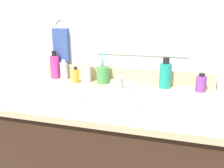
% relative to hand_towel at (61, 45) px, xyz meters
% --- Properties ---
extents(vanity_cabinet, '(1.05, 0.58, 0.70)m').
position_rel_hand_towel_xyz_m(vanity_cabinet, '(0.45, -0.33, -0.60)').
color(vanity_cabinet, '#382316').
rests_on(vanity_cabinet, ground_plane).
extents(countertop, '(1.10, 0.63, 0.03)m').
position_rel_hand_towel_xyz_m(countertop, '(0.45, -0.33, -0.23)').
color(countertop, '#D1B284').
rests_on(countertop, vanity_cabinet).
extents(backsplash, '(1.10, 0.02, 0.09)m').
position_rel_hand_towel_xyz_m(backsplash, '(0.45, -0.02, -0.17)').
color(backsplash, '#D1B284').
rests_on(backsplash, countertop).
extents(back_wall, '(2.20, 0.04, 1.30)m').
position_rel_hand_towel_xyz_m(back_wall, '(0.45, 0.04, -0.30)').
color(back_wall, white).
rests_on(back_wall, ground_plane).
extents(mirror_panel, '(0.60, 0.01, 0.56)m').
position_rel_hand_towel_xyz_m(mirror_panel, '(0.55, 0.02, 0.23)').
color(mirror_panel, '#B2BCC6').
extents(towel_ring, '(0.10, 0.01, 0.10)m').
position_rel_hand_towel_xyz_m(towel_ring, '(0.00, 0.02, 0.12)').
color(towel_ring, silver).
extents(hand_towel, '(0.11, 0.04, 0.22)m').
position_rel_hand_towel_xyz_m(hand_towel, '(0.00, 0.00, 0.00)').
color(hand_towel, '#334C8C').
extents(sink_basin, '(0.34, 0.34, 0.11)m').
position_rel_hand_towel_xyz_m(sink_basin, '(0.47, -0.38, -0.25)').
color(sink_basin, white).
rests_on(sink_basin, countertop).
extents(faucet, '(0.16, 0.10, 0.08)m').
position_rel_hand_towel_xyz_m(faucet, '(0.47, -0.18, -0.19)').
color(faucet, silver).
rests_on(faucet, countertop).
extents(bottle_lotion_white, '(0.06, 0.06, 0.16)m').
position_rel_hand_towel_xyz_m(bottle_lotion_white, '(0.22, -0.09, -0.15)').
color(bottle_lotion_white, white).
rests_on(bottle_lotion_white, countertop).
extents(bottle_mouthwash_teal, '(0.07, 0.07, 0.18)m').
position_rel_hand_towel_xyz_m(bottle_mouthwash_teal, '(0.71, -0.08, -0.14)').
color(bottle_mouthwash_teal, teal).
rests_on(bottle_mouthwash_teal, countertop).
extents(bottle_cream_purple, '(0.06, 0.06, 0.11)m').
position_rel_hand_towel_xyz_m(bottle_cream_purple, '(0.91, -0.10, -0.17)').
color(bottle_cream_purple, '#7A3899').
rests_on(bottle_cream_purple, countertop).
extents(bottle_oil_amber, '(0.04, 0.04, 0.10)m').
position_rel_hand_towel_xyz_m(bottle_oil_amber, '(0.16, -0.12, -0.17)').
color(bottle_oil_amber, gold).
rests_on(bottle_oil_amber, countertop).
extents(bottle_soap_pink, '(0.06, 0.06, 0.19)m').
position_rel_hand_towel_xyz_m(bottle_soap_pink, '(-0.03, -0.05, -0.14)').
color(bottle_soap_pink, '#D8338C').
rests_on(bottle_soap_pink, countertop).
extents(bottle_gel_clear, '(0.05, 0.05, 0.13)m').
position_rel_hand_towel_xyz_m(bottle_gel_clear, '(0.04, -0.06, -0.16)').
color(bottle_gel_clear, silver).
rests_on(bottle_gel_clear, countertop).
extents(cup_green, '(0.08, 0.08, 0.19)m').
position_rel_hand_towel_xyz_m(cup_green, '(0.33, -0.09, -0.16)').
color(cup_green, '#3F8C47').
rests_on(cup_green, countertop).
extents(soap_bar, '(0.06, 0.04, 0.02)m').
position_rel_hand_towel_xyz_m(soap_bar, '(0.83, -0.11, -0.21)').
color(soap_bar, white).
rests_on(soap_bar, countertop).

